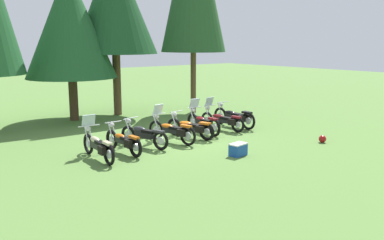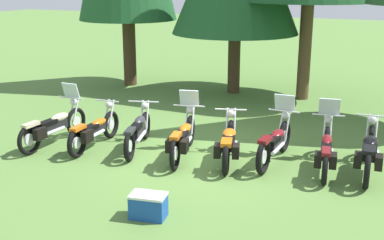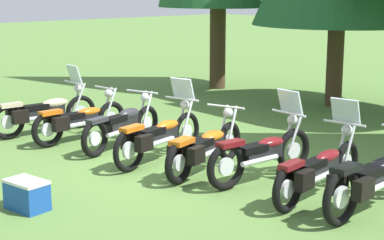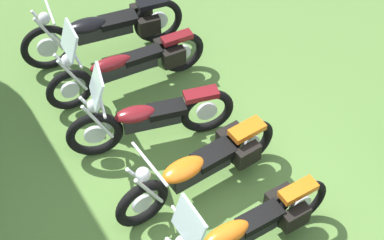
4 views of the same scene
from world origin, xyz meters
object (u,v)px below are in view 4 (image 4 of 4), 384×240
Objects in this scene: motorcycle_5 at (149,118)px; motorcycle_7 at (106,28)px; motorcycle_4 at (202,166)px; motorcycle_6 at (130,64)px; motorcycle_3 at (245,230)px.

motorcycle_7 is at bearing -83.79° from motorcycle_5.
motorcycle_4 is 2.02m from motorcycle_6.
motorcycle_7 reaches higher than motorcycle_4.
motorcycle_3 reaches higher than motorcycle_4.
motorcycle_4 is at bearing 97.45° from motorcycle_7.
motorcycle_7 is (2.81, 0.50, 0.04)m from motorcycle_4.
motorcycle_3 is at bearing 96.98° from motorcycle_7.
motorcycle_3 is at bearing 91.81° from motorcycle_6.
motorcycle_6 reaches higher than motorcycle_4.
motorcycle_3 is 1.04× the size of motorcycle_5.
motorcycle_7 is (0.83, 0.13, 0.03)m from motorcycle_6.
motorcycle_6 is at bearing -95.53° from motorcycle_4.
motorcycle_5 is at bearing -87.13° from motorcycle_3.
motorcycle_3 is at bearing 82.34° from motorcycle_4.
motorcycle_4 is (1.00, 0.14, -0.04)m from motorcycle_3.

